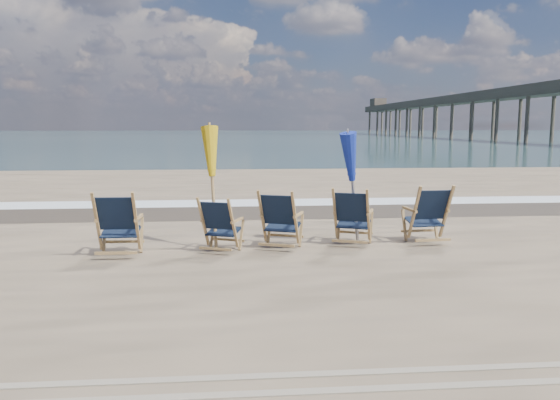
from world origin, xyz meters
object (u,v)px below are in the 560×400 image
(beach_chair_0, at_px, (136,224))
(beach_chair_3, at_px, (368,218))
(umbrella_blue, at_px, (354,161))
(umbrella_yellow, at_px, (213,157))
(beach_chair_1, at_px, (233,226))
(fishing_pier, at_px, (489,109))
(beach_chair_2, at_px, (295,220))
(beach_chair_4, at_px, (447,214))

(beach_chair_0, height_order, beach_chair_3, beach_chair_0)
(beach_chair_3, relative_size, umbrella_blue, 0.52)
(beach_chair_0, bearing_deg, umbrella_yellow, -154.03)
(beach_chair_1, height_order, fishing_pier, fishing_pier)
(beach_chair_2, xyz_separation_m, beach_chair_3, (1.29, 0.17, 0.00))
(beach_chair_1, relative_size, beach_chair_3, 0.91)
(beach_chair_0, xyz_separation_m, beach_chair_3, (3.86, 0.43, -0.02))
(umbrella_blue, bearing_deg, fishing_pier, 62.74)
(beach_chair_3, height_order, umbrella_yellow, umbrella_yellow)
(beach_chair_0, height_order, fishing_pier, fishing_pier)
(umbrella_yellow, bearing_deg, umbrella_blue, 4.02)
(beach_chair_0, xyz_separation_m, umbrella_blue, (3.67, 0.74, 0.94))
(beach_chair_0, height_order, umbrella_yellow, umbrella_yellow)
(beach_chair_4, distance_m, umbrella_blue, 1.91)
(beach_chair_0, relative_size, beach_chair_2, 1.05)
(beach_chair_0, height_order, beach_chair_4, beach_chair_0)
(beach_chair_0, distance_m, beach_chair_1, 1.54)
(beach_chair_4, height_order, umbrella_blue, umbrella_blue)
(umbrella_yellow, relative_size, umbrella_blue, 1.05)
(beach_chair_0, relative_size, umbrella_blue, 0.55)
(fishing_pier, bearing_deg, beach_chair_4, -116.14)
(beach_chair_1, distance_m, beach_chair_2, 1.05)
(umbrella_blue, bearing_deg, beach_chair_0, -168.58)
(beach_chair_2, height_order, beach_chair_3, beach_chair_3)
(beach_chair_0, distance_m, umbrella_blue, 3.86)
(beach_chair_2, bearing_deg, beach_chair_0, 26.94)
(beach_chair_2, relative_size, umbrella_blue, 0.52)
(beach_chair_1, xyz_separation_m, umbrella_blue, (2.13, 0.64, 1.01))
(beach_chair_1, distance_m, fishing_pier, 81.65)
(beach_chair_3, relative_size, umbrella_yellow, 0.50)
(beach_chair_0, xyz_separation_m, fishing_pier, (40.30, 71.84, 4.11))
(beach_chair_3, height_order, beach_chair_4, beach_chair_4)
(beach_chair_4, relative_size, fishing_pier, 0.01)
(beach_chair_1, xyz_separation_m, fishing_pier, (38.77, 71.74, 4.17))
(beach_chair_4, xyz_separation_m, umbrella_blue, (-1.65, 0.18, 0.94))
(umbrella_blue, bearing_deg, beach_chair_2, -156.37)
(beach_chair_3, distance_m, beach_chair_4, 1.45)
(beach_chair_2, distance_m, fishing_pier, 81.02)
(umbrella_blue, bearing_deg, umbrella_yellow, -175.98)
(beach_chair_0, distance_m, beach_chair_3, 3.89)
(beach_chair_4, height_order, fishing_pier, fishing_pier)
(fishing_pier, bearing_deg, umbrella_yellow, -118.75)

